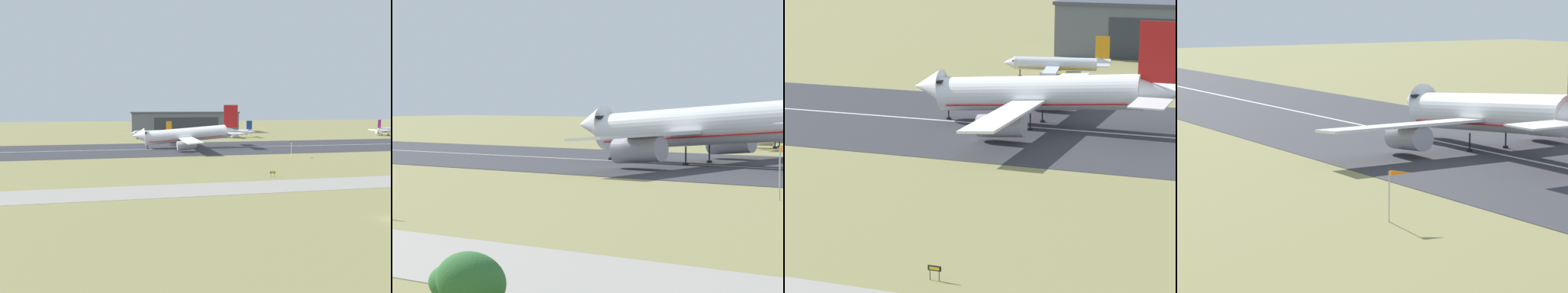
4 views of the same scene
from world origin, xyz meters
The scene contains 6 objects.
ground_plane centered at (0.00, 54.59, 0.00)m, with size 706.04×706.04×0.00m, color olive.
runway_strip centered at (0.00, 109.18, 0.03)m, with size 466.04×51.48×0.06m, color #333338.
runway_centreline centered at (0.00, 109.18, 0.07)m, with size 419.44×0.70×0.01m, color silver.
airplane_landing centered at (-15.32, 110.29, 5.65)m, with size 48.22×56.71×18.80m.
airplane_parked_west centered at (-26.18, 161.03, 3.17)m, with size 24.95×24.60×9.65m.
runway_sign centered at (-5.19, 39.11, 1.12)m, with size 1.38×0.13×1.52m.
Camera 3 is at (27.78, -38.97, 33.88)m, focal length 85.00 mm.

